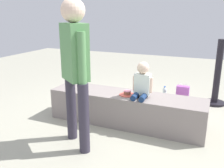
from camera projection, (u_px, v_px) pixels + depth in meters
name	position (u px, v px, depth m)	size (l,w,h in m)	color
ground_plane	(126.00, 123.00, 3.62)	(12.00, 12.00, 0.00)	#A19E8C
concrete_ledge	(126.00, 109.00, 3.56)	(2.22, 0.52, 0.45)	gray
child_seated	(142.00, 82.00, 3.31)	(0.28, 0.32, 0.48)	navy
adult_standing	(75.00, 62.00, 2.76)	(0.43, 0.38, 1.71)	#302C3B
cake_plate	(127.00, 94.00, 3.44)	(0.22, 0.22, 0.07)	#E0594C
gift_bag	(182.00, 94.00, 4.44)	(0.22, 0.12, 0.34)	#B259BF
railing_post	(217.00, 80.00, 4.26)	(0.36, 0.36, 1.14)	black
water_bottle_near_gift	(164.00, 93.00, 4.64)	(0.07, 0.07, 0.23)	silver
water_bottle_far_side	(125.00, 94.00, 4.59)	(0.06, 0.06, 0.21)	silver
party_cup_red	(173.00, 102.00, 4.28)	(0.07, 0.07, 0.12)	red
cake_box_white	(100.00, 91.00, 4.87)	(0.31, 0.32, 0.14)	white
handbag_black_leather	(155.00, 103.00, 4.15)	(0.28, 0.13, 0.29)	black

